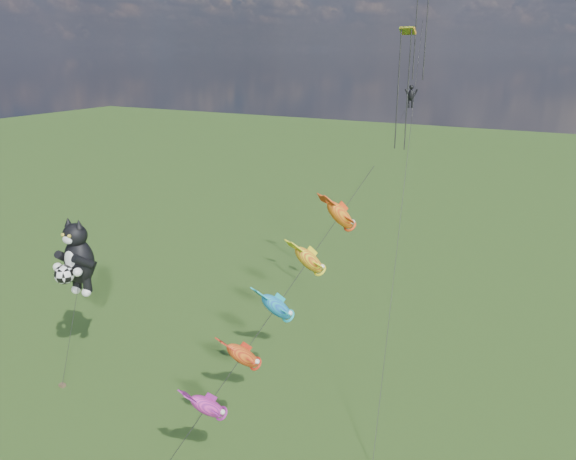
% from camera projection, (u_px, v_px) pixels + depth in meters
% --- Properties ---
extents(ground, '(300.00, 300.00, 0.00)m').
position_uv_depth(ground, '(122.00, 408.00, 35.96)').
color(ground, '#1B3C0F').
extents(cat_kite_rig, '(2.52, 4.16, 11.17)m').
position_uv_depth(cat_kite_rig, '(76.00, 257.00, 38.15)').
color(cat_kite_rig, brown).
rests_on(cat_kite_rig, ground).
extents(fish_windsock_rig, '(6.80, 14.54, 15.62)m').
position_uv_depth(fish_windsock_rig, '(276.00, 307.00, 29.97)').
color(fish_windsock_rig, brown).
rests_on(fish_windsock_rig, ground).
extents(parafoil_rig, '(4.31, 17.17, 27.55)m').
position_uv_depth(parafoil_rig, '(412.00, 77.00, 38.15)').
color(parafoil_rig, brown).
rests_on(parafoil_rig, ground).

